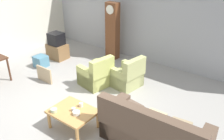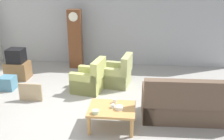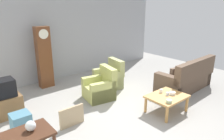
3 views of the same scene
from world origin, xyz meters
TOP-DOWN VIEW (x-y plane):
  - ground_plane at (0.00, 0.00)m, footprint 10.40×10.40m
  - garage_door_wall at (0.00, 3.60)m, footprint 8.40×0.16m
  - couch_floral at (2.15, -0.10)m, footprint 2.13×0.95m
  - armchair_olive_near at (-0.34, 1.14)m, footprint 0.92×0.89m
  - armchair_olive_far at (0.39, 1.62)m, footprint 0.90×0.88m
  - coffee_table_wood at (0.47, -0.59)m, footprint 0.96×0.76m
  - grandfather_clock at (-1.16, 3.03)m, footprint 0.44×0.30m
  - tv_stand_cabinet at (-2.70, 1.80)m, footprint 0.68×0.52m
  - tv_crt at (-2.70, 1.80)m, footprint 0.48×0.44m
  - framed_picture_leaning at (-1.71, 0.38)m, footprint 0.60×0.05m
  - storage_box_blue at (-2.63, 0.99)m, footprint 0.40×0.38m
  - cup_white_porcelain at (0.51, -0.37)m, footprint 0.08×0.08m
  - cup_blue_rimmed at (0.49, -0.59)m, footprint 0.08×0.08m
  - bowl_white_stacked at (0.62, -0.64)m, footprint 0.15×0.15m
  - bowl_shallow_green at (0.17, -0.86)m, footprint 0.14×0.14m

SIDE VIEW (x-z plane):
  - ground_plane at x=0.00m, z-range 0.00..0.00m
  - storage_box_blue at x=-2.63m, z-range 0.00..0.37m
  - framed_picture_leaning at x=-1.71m, z-range 0.00..0.47m
  - tv_stand_cabinet at x=-2.70m, z-range 0.00..0.53m
  - armchair_olive_near at x=-0.34m, z-range -0.15..0.77m
  - armchair_olive_far at x=0.39m, z-range -0.15..0.77m
  - couch_floral at x=2.15m, z-range -0.16..0.88m
  - coffee_table_wood at x=0.47m, z-range 0.16..0.61m
  - bowl_white_stacked at x=0.62m, z-range 0.45..0.52m
  - bowl_shallow_green at x=0.17m, z-range 0.45..0.52m
  - cup_blue_rimmed at x=0.49m, z-range 0.45..0.52m
  - cup_white_porcelain at x=0.51m, z-range 0.45..0.54m
  - tv_crt at x=-2.70m, z-range 0.53..0.95m
  - grandfather_clock at x=-1.16m, z-range 0.01..1.99m
  - garage_door_wall at x=0.00m, z-range 0.00..3.20m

